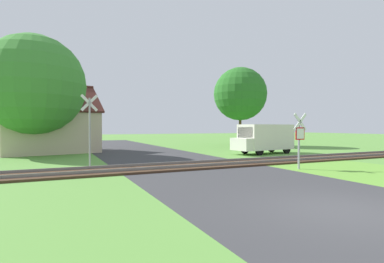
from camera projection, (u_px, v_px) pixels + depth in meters
ground_plane at (344, 211)px, 7.26m from camera, size 160.00×160.00×0.00m
road_asphalt at (286, 194)px, 9.07m from camera, size 7.51×80.00×0.01m
rail_track at (191, 166)px, 15.37m from camera, size 60.00×2.60×0.22m
stop_sign_near at (299, 137)px, 14.47m from camera, size 0.88×0.17×2.73m
crossing_sign_far at (90, 125)px, 15.28m from camera, size 0.87×0.17×3.72m
house at (48, 130)px, 24.01m from camera, size 8.20×7.13×5.61m
tree_far at (240, 94)px, 32.10m from camera, size 5.68×5.68×8.44m
tree_left at (34, 85)px, 21.10m from camera, size 7.04×7.04×8.55m
mail_truck at (264, 138)px, 22.86m from camera, size 5.09×2.43×2.24m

